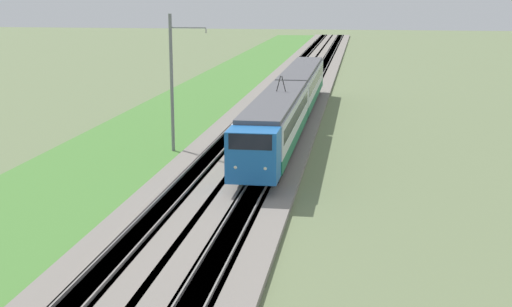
% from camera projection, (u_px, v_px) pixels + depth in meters
% --- Properties ---
extents(ballast_main, '(240.00, 4.40, 0.30)m').
position_uv_depth(ballast_main, '(246.00, 120.00, 59.84)').
color(ballast_main, gray).
rests_on(ballast_main, ground).
extents(ballast_adjacent, '(240.00, 4.40, 0.30)m').
position_uv_depth(ballast_adjacent, '(294.00, 122.00, 59.26)').
color(ballast_adjacent, gray).
rests_on(ballast_adjacent, ground).
extents(track_main, '(240.00, 1.57, 0.45)m').
position_uv_depth(track_main, '(246.00, 120.00, 59.84)').
color(track_main, '#4C4238').
rests_on(track_main, ground).
extents(track_adjacent, '(240.00, 1.57, 0.45)m').
position_uv_depth(track_adjacent, '(294.00, 122.00, 59.26)').
color(track_adjacent, '#4C4238').
rests_on(track_adjacent, ground).
extents(grass_verge, '(240.00, 10.08, 0.12)m').
position_uv_depth(grass_verge, '(171.00, 119.00, 60.80)').
color(grass_verge, '#4C8438').
rests_on(grass_verge, ground).
extents(passenger_train, '(40.55, 2.82, 5.07)m').
position_uv_depth(passenger_train, '(291.00, 100.00, 56.10)').
color(passenger_train, blue).
rests_on(passenger_train, ground).
extents(catenary_mast_mid, '(0.22, 2.56, 9.32)m').
position_uv_depth(catenary_mast_mid, '(172.00, 82.00, 47.57)').
color(catenary_mast_mid, slate).
rests_on(catenary_mast_mid, ground).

